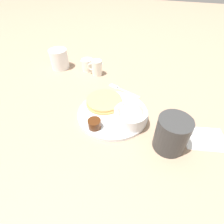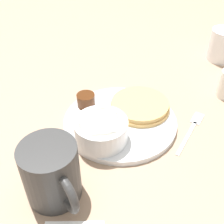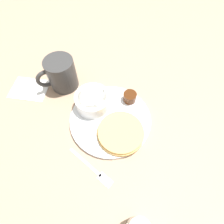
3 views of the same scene
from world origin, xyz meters
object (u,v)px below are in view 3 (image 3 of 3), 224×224
bowl (93,100)px  fork (95,171)px  coffee_mug (61,74)px

bowl → fork: (0.08, -0.18, -0.03)m
bowl → coffee_mug: size_ratio=0.95×
bowl → fork: size_ratio=0.73×
coffee_mug → fork: coffee_mug is taller
bowl → coffee_mug: bearing=158.5°
fork → bowl: bearing=113.4°
bowl → coffee_mug: 0.14m
coffee_mug → fork: bearing=-48.2°
bowl → coffee_mug: (-0.13, 0.05, 0.02)m
fork → coffee_mug: bearing=131.8°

